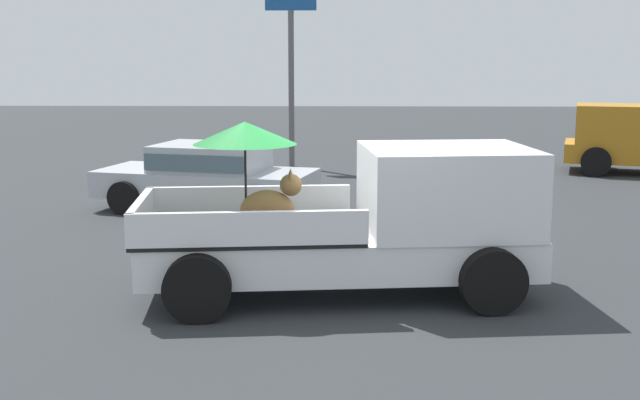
% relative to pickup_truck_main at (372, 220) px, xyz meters
% --- Properties ---
extents(ground_plane, '(80.00, 80.00, 0.00)m').
position_rel_pickup_truck_main_xyz_m(ground_plane, '(-0.43, -0.04, -0.97)').
color(ground_plane, '#2D3033').
extents(pickup_truck_main, '(5.22, 2.69, 2.25)m').
position_rel_pickup_truck_main_xyz_m(pickup_truck_main, '(0.00, 0.00, 0.00)').
color(pickup_truck_main, black).
rests_on(pickup_truck_main, ground).
extents(parked_sedan_near, '(4.60, 2.73, 1.33)m').
position_rel_pickup_truck_main_xyz_m(parked_sedan_near, '(-3.06, 5.61, -0.23)').
color(parked_sedan_near, black).
rests_on(parked_sedan_near, ground).
extents(motel_sign, '(1.40, 0.16, 5.19)m').
position_rel_pickup_truck_main_xyz_m(motel_sign, '(-1.78, 12.06, 2.68)').
color(motel_sign, '#59595B').
rests_on(motel_sign, ground).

